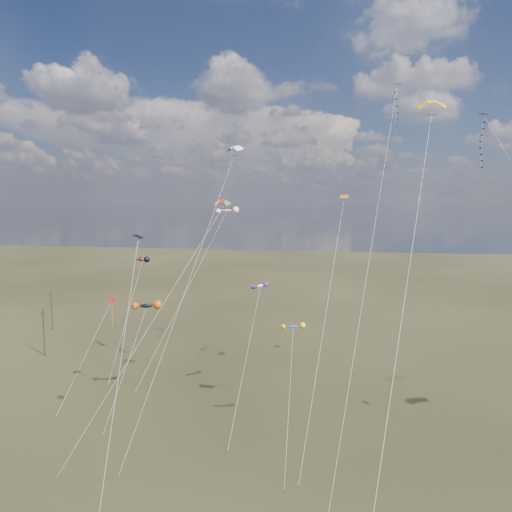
% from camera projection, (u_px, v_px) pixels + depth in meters
% --- Properties ---
extents(ground, '(400.00, 400.00, 0.00)m').
position_uv_depth(ground, '(221.00, 492.00, 40.45)').
color(ground, black).
rests_on(ground, ground).
extents(utility_pole_near, '(1.40, 0.20, 8.00)m').
position_uv_depth(utility_pole_near, '(44.00, 332.00, 75.83)').
color(utility_pole_near, black).
rests_on(utility_pole_near, ground).
extents(utility_pole_far, '(1.40, 0.20, 8.00)m').
position_uv_depth(utility_pole_far, '(52.00, 310.00, 90.89)').
color(utility_pole_far, black).
rests_on(utility_pole_far, ground).
extents(diamond_black_high, '(15.14, 20.91, 36.15)m').
position_uv_depth(diamond_black_high, '(492.00, 157.00, 53.47)').
color(diamond_black_high, black).
rests_on(diamond_black_high, ground).
extents(diamond_navy_tall, '(7.53, 24.75, 38.71)m').
position_uv_depth(diamond_navy_tall, '(392.00, 130.00, 49.31)').
color(diamond_navy_tall, '#0C1249').
rests_on(diamond_navy_tall, ground).
extents(diamond_black_mid, '(2.06, 13.37, 22.50)m').
position_uv_depth(diamond_black_mid, '(128.00, 311.00, 40.52)').
color(diamond_black_mid, black).
rests_on(diamond_black_mid, ground).
extents(diamond_red_low, '(4.61, 8.23, 13.08)m').
position_uv_depth(diamond_red_low, '(110.00, 317.00, 59.22)').
color(diamond_red_low, '#A0080C').
rests_on(diamond_red_low, ground).
extents(diamond_orange_center, '(4.42, 21.43, 26.48)m').
position_uv_depth(diamond_orange_center, '(334.00, 259.00, 53.12)').
color(diamond_orange_center, '#C45909').
rests_on(diamond_orange_center, ground).
extents(parafoil_yellow, '(8.86, 26.41, 34.54)m').
position_uv_depth(parafoil_yellow, '(432.00, 105.00, 38.18)').
color(parafoil_yellow, gold).
rests_on(parafoil_yellow, ground).
extents(parafoil_blue_white, '(8.63, 19.07, 32.75)m').
position_uv_depth(parafoil_blue_white, '(234.00, 149.00, 54.83)').
color(parafoil_blue_white, '#1D40AE').
rests_on(parafoil_blue_white, ground).
extents(parafoil_tricolor, '(12.79, 18.51, 26.18)m').
position_uv_depth(parafoil_tricolor, '(221.00, 203.00, 54.65)').
color(parafoil_tricolor, gold).
rests_on(parafoil_tricolor, ground).
extents(novelty_black_orange, '(3.51, 9.70, 13.36)m').
position_uv_depth(novelty_black_orange, '(146.00, 306.00, 56.60)').
color(novelty_black_orange, black).
rests_on(novelty_black_orange, ground).
extents(novelty_orange_black, '(3.15, 10.26, 17.29)m').
position_uv_depth(novelty_orange_black, '(142.00, 260.00, 70.18)').
color(novelty_orange_black, '#CD4C0D').
rests_on(novelty_orange_black, ground).
extents(novelty_white_purple, '(2.35, 13.59, 15.60)m').
position_uv_depth(novelty_white_purple, '(260.00, 287.00, 56.87)').
color(novelty_white_purple, white).
rests_on(novelty_white_purple, ground).
extents(novelty_redwhite_stripe, '(10.55, 18.10, 24.74)m').
position_uv_depth(novelty_redwhite_stripe, '(226.00, 211.00, 73.96)').
color(novelty_redwhite_stripe, red).
rests_on(novelty_redwhite_stripe, ground).
extents(novelty_blue_yellow, '(2.37, 10.14, 12.86)m').
position_uv_depth(novelty_blue_yellow, '(293.00, 327.00, 48.15)').
color(novelty_blue_yellow, '#1840B2').
rests_on(novelty_blue_yellow, ground).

